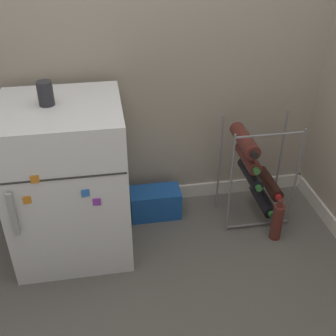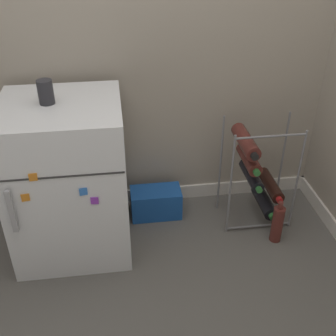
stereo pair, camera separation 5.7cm
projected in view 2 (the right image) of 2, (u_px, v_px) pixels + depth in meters
The scene contains 6 objects.
ground_plane at pixel (155, 258), 2.26m from camera, with size 14.00×14.00×0.00m, color #56544F.
mini_fridge at pixel (69, 179), 2.16m from camera, with size 0.58×0.58×0.83m.
wine_rack at pixel (256, 172), 2.38m from camera, with size 0.39×0.32×0.63m.
soda_box at pixel (156, 202), 2.53m from camera, with size 0.30×0.16×0.18m.
fridge_top_cup at pixel (46, 92), 1.91m from camera, with size 0.07×0.07×0.11m.
loose_bottle_floor at pixel (277, 224), 2.32m from camera, with size 0.06×0.06×0.26m.
Camera 2 is at (-0.16, -1.64, 1.62)m, focal length 45.00 mm.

